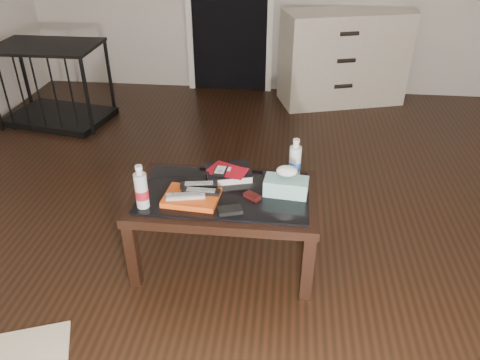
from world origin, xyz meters
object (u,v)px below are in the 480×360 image
object	(u,v)px
textbook	(229,173)
dresser	(343,58)
pet_crate	(56,97)
tissue_box	(286,186)
water_bottle_right	(295,159)
water_bottle_left	(141,186)
coffee_table	(225,202)

from	to	relation	value
textbook	dresser	bearing A→B (deg)	55.51
pet_crate	tissue_box	size ratio (longest dim) A/B	4.32
dresser	textbook	xyz separation A→B (m)	(-0.84, -2.42, 0.03)
textbook	water_bottle_right	bearing A→B (deg)	-10.61
pet_crate	textbook	xyz separation A→B (m)	(1.83, -1.64, 0.25)
water_bottle_left	tissue_box	size ratio (longest dim) A/B	1.03
coffee_table	water_bottle_right	bearing A→B (deg)	28.20
coffee_table	tissue_box	world-z (taller)	tissue_box
coffee_table	water_bottle_left	bearing A→B (deg)	-155.99
pet_crate	water_bottle_left	size ratio (longest dim) A/B	4.17
textbook	coffee_table	bearing A→B (deg)	-105.87
water_bottle_right	tissue_box	size ratio (longest dim) A/B	1.03
dresser	pet_crate	distance (m)	2.79
pet_crate	water_bottle_left	distance (m)	2.47
water_bottle_right	tissue_box	xyz separation A→B (m)	(-0.04, -0.18, -0.07)
coffee_table	dresser	xyz separation A→B (m)	(0.84, 2.59, 0.05)
pet_crate	textbook	size ratio (longest dim) A/B	3.97
dresser	water_bottle_right	xyz separation A→B (m)	(-0.47, -2.39, 0.13)
dresser	pet_crate	xyz separation A→B (m)	(-2.67, -0.78, -0.22)
pet_crate	water_bottle_right	bearing A→B (deg)	-25.81
water_bottle_left	water_bottle_right	distance (m)	0.85
water_bottle_right	coffee_table	bearing A→B (deg)	-151.80
textbook	tissue_box	world-z (taller)	tissue_box
coffee_table	water_bottle_left	size ratio (longest dim) A/B	4.20
pet_crate	water_bottle_left	bearing A→B (deg)	-43.80
coffee_table	water_bottle_right	world-z (taller)	water_bottle_right
tissue_box	pet_crate	bearing A→B (deg)	146.42
dresser	tissue_box	bearing A→B (deg)	-118.05
coffee_table	pet_crate	bearing A→B (deg)	135.30
dresser	water_bottle_right	distance (m)	2.44
water_bottle_right	pet_crate	bearing A→B (deg)	143.78
dresser	water_bottle_right	size ratio (longest dim) A/B	5.43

